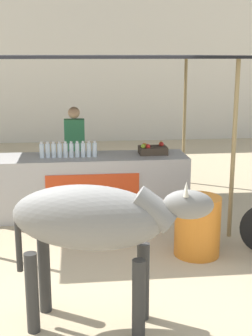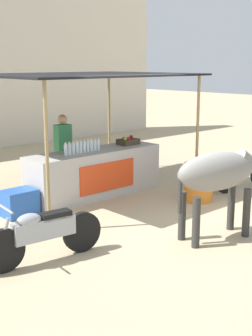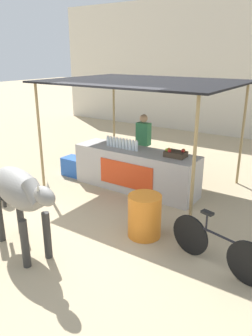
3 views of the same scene
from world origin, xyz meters
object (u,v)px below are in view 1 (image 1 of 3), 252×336
stall_counter (92,186)px  cow (95,223)px  vendor_behind_counter (75,153)px  water_barrel (197,226)px  fruit_crate (153,150)px

stall_counter → cow: bearing=-91.6°
vendor_behind_counter → water_barrel: vendor_behind_counter is taller
fruit_crate → water_barrel: fruit_crate is taller
stall_counter → fruit_crate: (0.98, 0.05, 0.55)m
stall_counter → vendor_behind_counter: (-0.25, 0.75, 0.37)m
vendor_behind_counter → cow: vendor_behind_counter is taller
stall_counter → cow: cow is taller
stall_counter → vendor_behind_counter: 0.88m
stall_counter → water_barrel: (1.27, -1.69, -0.10)m
fruit_crate → stall_counter: bearing=-177.1°
stall_counter → fruit_crate: size_ratio=6.82×
stall_counter → fruit_crate: 1.12m
vendor_behind_counter → cow: bearing=-87.7°
stall_counter → water_barrel: size_ratio=3.91×
vendor_behind_counter → water_barrel: bearing=-58.0°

